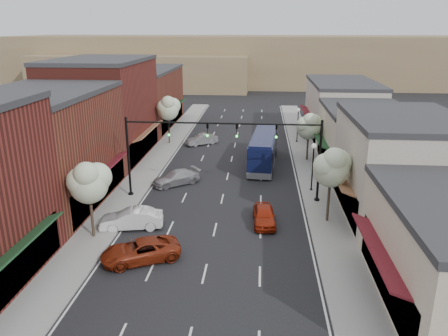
% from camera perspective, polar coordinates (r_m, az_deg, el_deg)
% --- Properties ---
extents(ground, '(160.00, 160.00, 0.00)m').
position_cam_1_polar(ground, '(30.30, -1.59, -9.69)').
color(ground, black).
rests_on(ground, ground).
extents(sidewalk_left, '(2.80, 73.00, 0.15)m').
position_cam_1_polar(sidewalk_left, '(48.66, -9.03, 0.99)').
color(sidewalk_left, gray).
rests_on(sidewalk_left, ground).
extents(sidewalk_right, '(2.80, 73.00, 0.15)m').
position_cam_1_polar(sidewalk_right, '(47.58, 11.03, 0.49)').
color(sidewalk_right, gray).
rests_on(sidewalk_right, ground).
extents(curb_left, '(0.25, 73.00, 0.17)m').
position_cam_1_polar(curb_left, '(48.35, -7.41, 0.96)').
color(curb_left, gray).
rests_on(curb_left, ground).
extents(curb_right, '(0.25, 73.00, 0.17)m').
position_cam_1_polar(curb_right, '(47.45, 9.35, 0.54)').
color(curb_right, gray).
rests_on(curb_right, ground).
extents(bldg_left_midnear, '(10.14, 14.10, 9.40)m').
position_cam_1_polar(bldg_left_midnear, '(38.16, -22.35, 2.30)').
color(bldg_left_midnear, brown).
rests_on(bldg_left_midnear, ground).
extents(bldg_left_midfar, '(10.14, 14.10, 10.90)m').
position_cam_1_polar(bldg_left_midfar, '(50.54, -15.42, 7.42)').
color(bldg_left_midfar, maroon).
rests_on(bldg_left_midfar, ground).
extents(bldg_left_far, '(10.14, 18.10, 8.40)m').
position_cam_1_polar(bldg_left_far, '(65.78, -10.60, 8.95)').
color(bldg_left_far, brown).
rests_on(bldg_left_far, ground).
extents(bldg_right_midnear, '(9.14, 12.10, 7.90)m').
position_cam_1_polar(bldg_right_midnear, '(35.82, 21.88, 0.15)').
color(bldg_right_midnear, '#C0B4A4').
rests_on(bldg_right_midnear, ground).
extents(bldg_right_midfar, '(9.14, 12.10, 6.40)m').
position_cam_1_polar(bldg_right_midfar, '(47.19, 17.74, 3.72)').
color(bldg_right_midfar, beige).
rests_on(bldg_right_midfar, ground).
extents(bldg_right_far, '(9.14, 16.10, 7.40)m').
position_cam_1_polar(bldg_right_far, '(60.53, 15.01, 7.41)').
color(bldg_right_far, '#C0B4A4').
rests_on(bldg_right_far, ground).
extents(hill_far, '(120.00, 30.00, 12.00)m').
position_cam_1_polar(hill_far, '(117.00, 3.42, 13.91)').
color(hill_far, '#7A6647').
rests_on(hill_far, ground).
extents(hill_near, '(50.00, 20.00, 8.00)m').
position_cam_1_polar(hill_near, '(108.85, -10.37, 12.31)').
color(hill_near, '#7A6647').
rests_on(hill_near, ground).
extents(signal_mast_right, '(8.22, 0.46, 7.00)m').
position_cam_1_polar(signal_mast_right, '(36.02, 8.71, 2.54)').
color(signal_mast_right, black).
rests_on(signal_mast_right, ground).
extents(signal_mast_left, '(8.22, 0.46, 7.00)m').
position_cam_1_polar(signal_mast_left, '(36.97, -8.96, 2.93)').
color(signal_mast_left, black).
rests_on(signal_mast_left, ground).
extents(tree_right_near, '(2.85, 2.65, 5.95)m').
position_cam_1_polar(tree_right_near, '(32.51, 13.92, 0.22)').
color(tree_right_near, '#47382B').
rests_on(tree_right_near, ground).
extents(tree_right_far, '(2.85, 2.65, 5.43)m').
position_cam_1_polar(tree_right_far, '(47.98, 11.08, 5.48)').
color(tree_right_far, '#47382B').
rests_on(tree_right_far, ground).
extents(tree_left_near, '(2.85, 2.65, 5.69)m').
position_cam_1_polar(tree_left_near, '(30.56, -17.25, -1.66)').
color(tree_left_near, '#47382B').
rests_on(tree_left_near, ground).
extents(tree_left_far, '(2.85, 2.65, 6.13)m').
position_cam_1_polar(tree_left_far, '(54.65, -7.28, 7.81)').
color(tree_left_far, '#47382B').
rests_on(tree_left_far, ground).
extents(lamp_post_near, '(0.44, 0.44, 4.44)m').
position_cam_1_polar(lamp_post_near, '(39.07, 11.57, 1.13)').
color(lamp_post_near, black).
rests_on(lamp_post_near, ground).
extents(lamp_post_far, '(0.44, 0.44, 4.44)m').
position_cam_1_polar(lamp_post_far, '(55.98, 9.63, 6.27)').
color(lamp_post_far, black).
rests_on(lamp_post_far, ground).
extents(coach_bus, '(3.25, 11.12, 3.36)m').
position_cam_1_polar(coach_bus, '(46.56, 5.20, 2.53)').
color(coach_bus, '#0D1236').
rests_on(coach_bus, ground).
extents(red_hatchback, '(1.85, 4.11, 1.37)m').
position_cam_1_polar(red_hatchback, '(32.83, 5.26, -6.17)').
color(red_hatchback, '#96200A').
rests_on(red_hatchback, ground).
extents(parked_car_a, '(5.43, 4.17, 1.37)m').
position_cam_1_polar(parked_car_a, '(28.33, -10.86, -10.56)').
color(parked_car_a, maroon).
rests_on(parked_car_a, ground).
extents(parked_car_b, '(4.74, 2.42, 1.49)m').
position_cam_1_polar(parked_car_b, '(32.67, -11.98, -6.52)').
color(parked_car_b, white).
rests_on(parked_car_b, ground).
extents(parked_car_c, '(4.76, 4.28, 1.33)m').
position_cam_1_polar(parked_car_c, '(40.98, -6.28, -1.26)').
color(parked_car_c, '#A7A7AD').
rests_on(parked_car_c, ground).
extents(parked_car_e, '(4.14, 3.52, 1.34)m').
position_cam_1_polar(parked_car_e, '(54.80, -2.95, 3.75)').
color(parked_car_e, '#A0A0A5').
rests_on(parked_car_e, ground).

